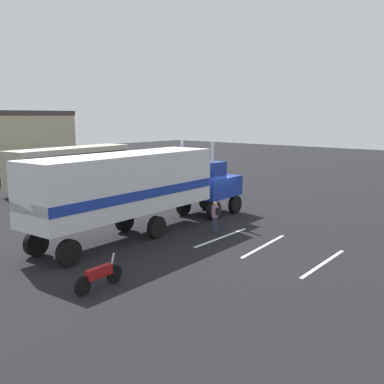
{
  "coord_description": "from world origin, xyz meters",
  "views": [
    {
      "loc": [
        -20.29,
        -16.92,
        5.94
      ],
      "look_at": [
        -1.23,
        0.27,
        1.6
      ],
      "focal_mm": 42.46,
      "sensor_mm": 36.0,
      "label": 1
    }
  ],
  "objects_px": {
    "semi_truck": "(141,185)",
    "motorcycle": "(99,276)",
    "parked_bus": "(71,164)",
    "person_bystander": "(215,215)"
  },
  "relations": [
    {
      "from": "person_bystander",
      "to": "parked_bus",
      "type": "xyz_separation_m",
      "value": [
        2.92,
        17.39,
        1.17
      ]
    },
    {
      "from": "semi_truck",
      "to": "parked_bus",
      "type": "relative_size",
      "value": 1.27
    },
    {
      "from": "semi_truck",
      "to": "motorcycle",
      "type": "bearing_deg",
      "value": -143.09
    },
    {
      "from": "motorcycle",
      "to": "semi_truck",
      "type": "bearing_deg",
      "value": 36.91
    },
    {
      "from": "person_bystander",
      "to": "semi_truck",
      "type": "bearing_deg",
      "value": 137.09
    },
    {
      "from": "person_bystander",
      "to": "parked_bus",
      "type": "distance_m",
      "value": 17.68
    },
    {
      "from": "person_bystander",
      "to": "parked_bus",
      "type": "relative_size",
      "value": 0.14
    },
    {
      "from": "semi_truck",
      "to": "parked_bus",
      "type": "height_order",
      "value": "semi_truck"
    },
    {
      "from": "person_bystander",
      "to": "parked_bus",
      "type": "height_order",
      "value": "parked_bus"
    },
    {
      "from": "semi_truck",
      "to": "person_bystander",
      "type": "distance_m",
      "value": 4.09
    }
  ]
}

